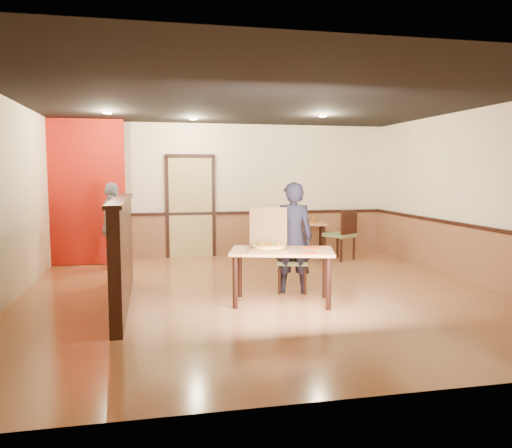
% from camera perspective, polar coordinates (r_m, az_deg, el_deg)
% --- Properties ---
extents(floor, '(7.00, 7.00, 0.00)m').
position_cam_1_polar(floor, '(7.45, 0.92, -7.94)').
color(floor, '#BA7548').
rests_on(floor, ground).
extents(ceiling, '(7.00, 7.00, 0.00)m').
position_cam_1_polar(ceiling, '(7.30, 0.95, 13.92)').
color(ceiling, black).
rests_on(ceiling, wall_back).
extents(wall_back, '(7.00, 0.00, 7.00)m').
position_cam_1_polar(wall_back, '(10.68, -3.23, 3.86)').
color(wall_back, '#FAEBC3').
rests_on(wall_back, floor).
extents(wall_left, '(0.00, 7.00, 7.00)m').
position_cam_1_polar(wall_left, '(7.31, -26.92, 2.27)').
color(wall_left, '#FAEBC3').
rests_on(wall_left, floor).
extents(wall_right, '(0.00, 7.00, 7.00)m').
position_cam_1_polar(wall_right, '(8.71, 24.04, 2.88)').
color(wall_right, '#FAEBC3').
rests_on(wall_right, floor).
extents(wainscot_back, '(7.00, 0.04, 0.90)m').
position_cam_1_polar(wainscot_back, '(10.72, -3.18, -1.22)').
color(wainscot_back, brown).
rests_on(wainscot_back, floor).
extents(chair_rail_back, '(7.00, 0.06, 0.06)m').
position_cam_1_polar(chair_rail_back, '(10.66, -3.17, 1.27)').
color(chair_rail_back, black).
rests_on(chair_rail_back, wall_back).
extents(wainscot_right, '(0.04, 7.00, 0.90)m').
position_cam_1_polar(wainscot_right, '(8.79, 23.62, -3.31)').
color(wainscot_right, brown).
rests_on(wainscot_right, floor).
extents(chair_rail_right, '(0.06, 7.00, 0.06)m').
position_cam_1_polar(chair_rail_right, '(8.71, 23.64, -0.26)').
color(chair_rail_right, black).
rests_on(chair_rail_right, wall_right).
extents(back_door, '(0.90, 0.06, 2.10)m').
position_cam_1_polar(back_door, '(10.57, -7.48, 1.90)').
color(back_door, '#D4B76C').
rests_on(back_door, wall_back).
extents(booth_partition, '(0.20, 3.10, 1.44)m').
position_cam_1_polar(booth_partition, '(6.94, -15.04, -2.97)').
color(booth_partition, black).
rests_on(booth_partition, floor).
extents(red_accent_panel, '(1.60, 0.20, 2.78)m').
position_cam_1_polar(red_accent_panel, '(10.14, -19.24, 3.43)').
color(red_accent_panel, '#AA170C').
rests_on(red_accent_panel, floor).
extents(spot_a, '(0.14, 0.14, 0.02)m').
position_cam_1_polar(spot_a, '(8.93, -16.65, 12.08)').
color(spot_a, beige).
rests_on(spot_a, ceiling).
extents(spot_b, '(0.14, 0.14, 0.02)m').
position_cam_1_polar(spot_b, '(9.63, -7.18, 11.82)').
color(spot_b, beige).
rests_on(spot_b, ceiling).
extents(spot_c, '(0.14, 0.14, 0.02)m').
position_cam_1_polar(spot_c, '(9.11, 7.61, 12.15)').
color(spot_c, beige).
rests_on(spot_c, ceiling).
extents(main_table, '(1.54, 1.12, 0.74)m').
position_cam_1_polar(main_table, '(6.80, 2.98, -3.86)').
color(main_table, tan).
rests_on(main_table, floor).
extents(diner_chair, '(0.56, 0.56, 0.91)m').
position_cam_1_polar(diner_chair, '(7.57, 4.19, -3.86)').
color(diner_chair, '#657846').
rests_on(diner_chair, floor).
extents(side_chair_left, '(0.52, 0.52, 0.89)m').
position_cam_1_polar(side_chair_left, '(9.99, 4.76, -1.56)').
color(side_chair_left, '#657846').
rests_on(side_chair_left, floor).
extents(side_chair_right, '(0.70, 0.70, 1.03)m').
position_cam_1_polar(side_chair_right, '(10.29, 9.86, -0.97)').
color(side_chair_right, '#657846').
rests_on(side_chair_right, floor).
extents(side_table, '(0.81, 0.81, 0.72)m').
position_cam_1_polar(side_table, '(10.70, 6.20, -0.75)').
color(side_table, tan).
rests_on(side_table, floor).
extents(diner, '(0.68, 0.54, 1.64)m').
position_cam_1_polar(diner, '(7.38, 4.21, -1.59)').
color(diner, black).
rests_on(diner, floor).
extents(passerby, '(0.63, 1.01, 1.60)m').
position_cam_1_polar(passerby, '(9.42, -16.07, -0.29)').
color(passerby, gray).
rests_on(passerby, floor).
extents(pizza_box, '(0.64, 0.72, 0.55)m').
position_cam_1_polar(pizza_box, '(6.79, 1.45, -2.35)').
color(pizza_box, brown).
rests_on(pizza_box, main_table).
extents(pizza, '(0.57, 0.57, 0.03)m').
position_cam_1_polar(pizza, '(6.73, 1.45, -2.56)').
color(pizza, gold).
rests_on(pizza, pizza_box).
extents(napkin_near, '(0.25, 0.25, 0.01)m').
position_cam_1_polar(napkin_near, '(6.52, 6.31, -3.33)').
color(napkin_near, '#DF430F').
rests_on(napkin_near, main_table).
extents(napkin_far, '(0.31, 0.31, 0.01)m').
position_cam_1_polar(napkin_far, '(7.01, 6.44, -2.67)').
color(napkin_far, '#DF430F').
rests_on(napkin_far, main_table).
extents(condiment, '(0.06, 0.06, 0.16)m').
position_cam_1_polar(condiment, '(10.63, 6.59, 0.57)').
color(condiment, '#9B5F1C').
rests_on(condiment, side_table).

